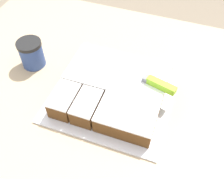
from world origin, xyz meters
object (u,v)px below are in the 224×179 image
(cake, at_px, (113,89))
(knife, at_px, (149,80))
(cake_board, at_px, (112,96))
(coffee_cup, at_px, (32,53))

(cake, xyz_separation_m, knife, (0.10, 0.04, 0.04))
(cake_board, xyz_separation_m, cake, (0.00, 0.00, 0.03))
(cake, bearing_deg, coffee_cup, 171.61)
(cake, xyz_separation_m, coffee_cup, (-0.32, 0.05, 0.01))
(knife, bearing_deg, coffee_cup, 13.80)
(knife, bearing_deg, cake, 36.47)
(coffee_cup, bearing_deg, cake, -8.39)
(knife, relative_size, coffee_cup, 3.21)
(cake, bearing_deg, knife, 21.91)
(cake_board, bearing_deg, knife, 22.46)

